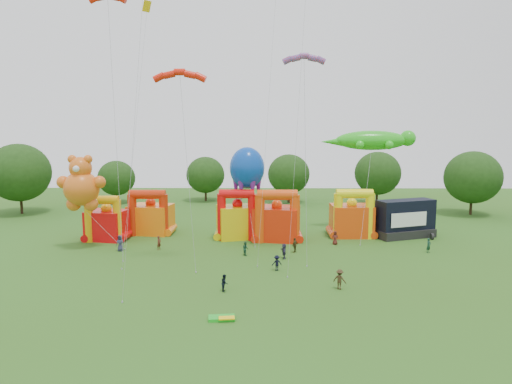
{
  "coord_description": "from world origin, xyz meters",
  "views": [
    {
      "loc": [
        2.76,
        -32.47,
        14.31
      ],
      "look_at": [
        2.19,
        18.0,
        7.44
      ],
      "focal_mm": 32.0,
      "sensor_mm": 36.0,
      "label": 1
    }
  ],
  "objects_px": {
    "stage_trailer": "(405,219)",
    "spectator_4": "(295,245)",
    "spectator_0": "(120,243)",
    "bouncy_castle_2": "(237,219)",
    "octopus_kite": "(248,183)",
    "gecko_kite": "(368,181)",
    "teddy_bear_kite": "(85,192)",
    "bouncy_castle_0": "(106,223)"
  },
  "relations": [
    {
      "from": "gecko_kite",
      "to": "octopus_kite",
      "type": "height_order",
      "value": "gecko_kite"
    },
    {
      "from": "bouncy_castle_2",
      "to": "teddy_bear_kite",
      "type": "bearing_deg",
      "value": -162.15
    },
    {
      "from": "teddy_bear_kite",
      "to": "spectator_4",
      "type": "xyz_separation_m",
      "value": [
        25.07,
        -1.36,
        -6.07
      ]
    },
    {
      "from": "stage_trailer",
      "to": "spectator_4",
      "type": "relative_size",
      "value": 4.85
    },
    {
      "from": "bouncy_castle_0",
      "to": "octopus_kite",
      "type": "xyz_separation_m",
      "value": [
        18.54,
        0.94,
        5.18
      ]
    },
    {
      "from": "teddy_bear_kite",
      "to": "gecko_kite",
      "type": "relative_size",
      "value": 0.8
    },
    {
      "from": "bouncy_castle_2",
      "to": "stage_trailer",
      "type": "height_order",
      "value": "bouncy_castle_2"
    },
    {
      "from": "bouncy_castle_0",
      "to": "octopus_kite",
      "type": "distance_m",
      "value": 19.27
    },
    {
      "from": "bouncy_castle_0",
      "to": "spectator_0",
      "type": "height_order",
      "value": "bouncy_castle_0"
    },
    {
      "from": "gecko_kite",
      "to": "spectator_0",
      "type": "height_order",
      "value": "gecko_kite"
    },
    {
      "from": "bouncy_castle_2",
      "to": "teddy_bear_kite",
      "type": "height_order",
      "value": "teddy_bear_kite"
    },
    {
      "from": "stage_trailer",
      "to": "teddy_bear_kite",
      "type": "height_order",
      "value": "teddy_bear_kite"
    },
    {
      "from": "gecko_kite",
      "to": "spectator_0",
      "type": "relative_size",
      "value": 7.4
    },
    {
      "from": "octopus_kite",
      "to": "spectator_4",
      "type": "xyz_separation_m",
      "value": [
        5.71,
        -6.84,
        -6.61
      ]
    },
    {
      "from": "bouncy_castle_0",
      "to": "bouncy_castle_2",
      "type": "distance_m",
      "value": 17.16
    },
    {
      "from": "teddy_bear_kite",
      "to": "spectator_0",
      "type": "xyz_separation_m",
      "value": [
        4.3,
        -1.03,
        -5.97
      ]
    },
    {
      "from": "octopus_kite",
      "to": "spectator_0",
      "type": "distance_m",
      "value": 17.65
    },
    {
      "from": "octopus_kite",
      "to": "spectator_0",
      "type": "bearing_deg",
      "value": -156.64
    },
    {
      "from": "stage_trailer",
      "to": "octopus_kite",
      "type": "xyz_separation_m",
      "value": [
        -21.1,
        -1.09,
        5.02
      ]
    },
    {
      "from": "spectator_0",
      "to": "bouncy_castle_2",
      "type": "bearing_deg",
      "value": 32.51
    },
    {
      "from": "octopus_kite",
      "to": "bouncy_castle_2",
      "type": "bearing_deg",
      "value": 168.07
    },
    {
      "from": "bouncy_castle_2",
      "to": "octopus_kite",
      "type": "distance_m",
      "value": 5.15
    },
    {
      "from": "octopus_kite",
      "to": "spectator_0",
      "type": "height_order",
      "value": "octopus_kite"
    },
    {
      "from": "teddy_bear_kite",
      "to": "gecko_kite",
      "type": "distance_m",
      "value": 36.39
    },
    {
      "from": "stage_trailer",
      "to": "teddy_bear_kite",
      "type": "relative_size",
      "value": 0.74
    },
    {
      "from": "stage_trailer",
      "to": "octopus_kite",
      "type": "distance_m",
      "value": 21.72
    },
    {
      "from": "bouncy_castle_0",
      "to": "teddy_bear_kite",
      "type": "xyz_separation_m",
      "value": [
        -0.83,
        -4.53,
        4.64
      ]
    },
    {
      "from": "octopus_kite",
      "to": "spectator_0",
      "type": "relative_size",
      "value": 6.29
    },
    {
      "from": "spectator_0",
      "to": "stage_trailer",
      "type": "bearing_deg",
      "value": 17.83
    },
    {
      "from": "teddy_bear_kite",
      "to": "gecko_kite",
      "type": "height_order",
      "value": "gecko_kite"
    },
    {
      "from": "bouncy_castle_2",
      "to": "gecko_kite",
      "type": "relative_size",
      "value": 0.47
    },
    {
      "from": "teddy_bear_kite",
      "to": "gecko_kite",
      "type": "bearing_deg",
      "value": 12.44
    },
    {
      "from": "gecko_kite",
      "to": "octopus_kite",
      "type": "bearing_deg",
      "value": -171.67
    },
    {
      "from": "bouncy_castle_0",
      "to": "spectator_4",
      "type": "relative_size",
      "value": 3.46
    },
    {
      "from": "stage_trailer",
      "to": "gecko_kite",
      "type": "bearing_deg",
      "value": 165.48
    },
    {
      "from": "gecko_kite",
      "to": "spectator_4",
      "type": "height_order",
      "value": "gecko_kite"
    },
    {
      "from": "stage_trailer",
      "to": "spectator_4",
      "type": "bearing_deg",
      "value": -152.76
    },
    {
      "from": "bouncy_castle_2",
      "to": "spectator_4",
      "type": "xyz_separation_m",
      "value": [
        7.14,
        -7.14,
        -1.68
      ]
    },
    {
      "from": "gecko_kite",
      "to": "octopus_kite",
      "type": "relative_size",
      "value": 1.18
    },
    {
      "from": "bouncy_castle_0",
      "to": "stage_trailer",
      "type": "height_order",
      "value": "bouncy_castle_0"
    },
    {
      "from": "stage_trailer",
      "to": "teddy_bear_kite",
      "type": "distance_m",
      "value": 41.24
    },
    {
      "from": "bouncy_castle_2",
      "to": "spectator_4",
      "type": "height_order",
      "value": "bouncy_castle_2"
    }
  ]
}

